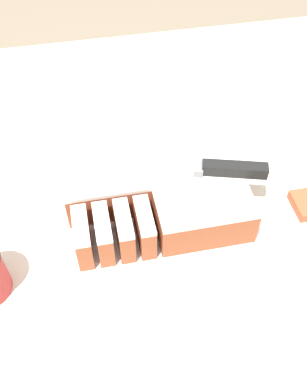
# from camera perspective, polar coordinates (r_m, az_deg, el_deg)

# --- Properties ---
(ground_plane) EXTENTS (8.00, 8.00, 0.00)m
(ground_plane) POSITION_cam_1_polar(r_m,az_deg,el_deg) (1.67, -2.26, -20.90)
(ground_plane) COLOR #7F705B
(countertop) EXTENTS (1.40, 1.10, 0.92)m
(countertop) POSITION_cam_1_polar(r_m,az_deg,el_deg) (1.25, -2.92, -13.73)
(countertop) COLOR beige
(countertop) RESTS_ON ground_plane
(cake_board) EXTENTS (0.36, 0.28, 0.01)m
(cake_board) POSITION_cam_1_polar(r_m,az_deg,el_deg) (0.83, 0.00, -1.78)
(cake_board) COLOR white
(cake_board) RESTS_ON countertop
(cake) EXTENTS (0.31, 0.23, 0.07)m
(cake) POSITION_cam_1_polar(r_m,az_deg,el_deg) (0.81, 0.39, 0.33)
(cake) COLOR #994C2D
(cake) RESTS_ON cake_board
(knife) EXTENTS (0.28, 0.10, 0.02)m
(knife) POSITION_cam_1_polar(r_m,az_deg,el_deg) (0.78, 7.77, 2.94)
(knife) COLOR silver
(knife) RESTS_ON cake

